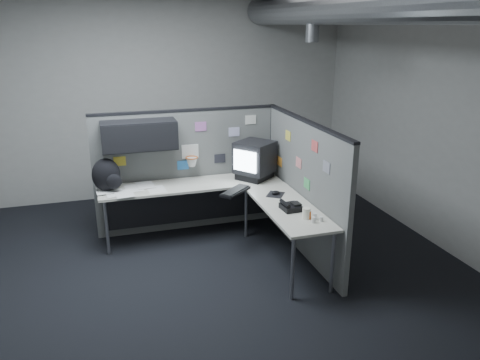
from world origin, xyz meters
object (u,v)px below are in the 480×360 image
object	(u,v)px
desk	(216,198)
backpack	(107,176)
monitor	(255,160)
phone	(290,207)
keyboard	(235,191)

from	to	relation	value
desk	backpack	bearing A→B (deg)	166.82
desk	monitor	distance (m)	0.75
monitor	phone	world-z (taller)	monitor
phone	backpack	world-z (taller)	backpack
desk	monitor	size ratio (longest dim) A/B	3.83
phone	keyboard	bearing A→B (deg)	127.26
monitor	keyboard	xyz separation A→B (m)	(-0.40, -0.46, -0.23)
keyboard	phone	size ratio (longest dim) A/B	2.00
phone	backpack	distance (m)	2.24
monitor	backpack	world-z (taller)	monitor
keyboard	phone	distance (m)	0.82
desk	phone	distance (m)	1.10
keyboard	backpack	size ratio (longest dim) A/B	1.10
desk	keyboard	xyz separation A→B (m)	(0.20, -0.20, 0.14)
monitor	phone	size ratio (longest dim) A/B	2.68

